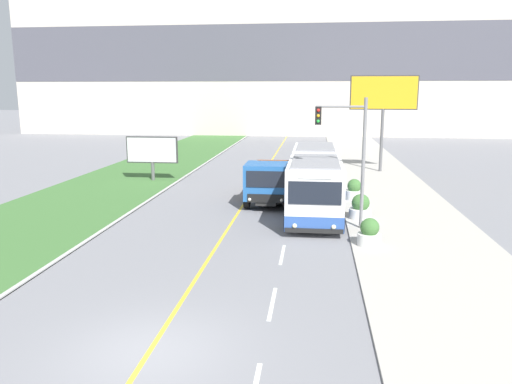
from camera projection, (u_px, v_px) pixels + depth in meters
name	position (u px, v px, depth m)	size (l,w,h in m)	color
ground_plane	(149.00, 352.00, 12.16)	(300.00, 300.00, 0.00)	slate
lane_marking_centre	(188.00, 311.00, 14.42)	(2.88, 140.00, 0.01)	gold
apartment_block_background	(289.00, 58.00, 72.04)	(80.00, 8.04, 21.83)	beige
city_bus	(315.00, 180.00, 26.94)	(2.71, 12.07, 3.05)	white
dump_truck	(269.00, 183.00, 27.87)	(2.50, 6.39, 2.44)	black
traffic_light_mast	(349.00, 147.00, 22.26)	(2.28, 0.32, 5.98)	slate
billboard_large	(384.00, 97.00, 38.12)	(5.11, 0.24, 7.44)	#59595B
billboard_small	(152.00, 151.00, 35.19)	(3.68, 0.24, 3.13)	#59595B
planter_round_near	(369.00, 233.00, 20.23)	(0.96, 0.96, 1.14)	silver
planter_round_second	(360.00, 208.00, 24.56)	(1.10, 1.10, 1.23)	silver
planter_round_third	(354.00, 190.00, 28.89)	(1.00, 1.00, 1.20)	silver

